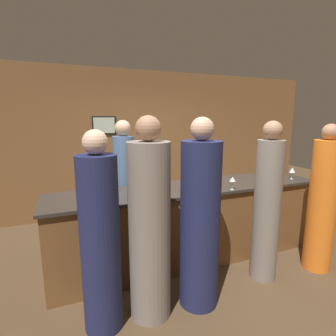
% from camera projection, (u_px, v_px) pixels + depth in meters
% --- Properties ---
extents(ground_plane, '(14.00, 14.00, 0.00)m').
position_uv_depth(ground_plane, '(190.00, 258.00, 3.60)').
color(ground_plane, '#4C3823').
extents(back_wall, '(8.00, 0.08, 2.80)m').
position_uv_depth(back_wall, '(142.00, 142.00, 5.30)').
color(back_wall, brown).
rests_on(back_wall, ground_plane).
extents(bar_counter, '(3.62, 0.77, 1.01)m').
position_uv_depth(bar_counter, '(190.00, 223.00, 3.50)').
color(bar_counter, brown).
rests_on(bar_counter, ground_plane).
extents(bartender, '(0.31, 0.31, 1.86)m').
position_uv_depth(bartender, '(125.00, 188.00, 3.84)').
color(bartender, '#4C6B93').
rests_on(bartender, ground_plane).
extents(guest_0, '(0.34, 0.34, 1.80)m').
position_uv_depth(guest_0, '(100.00, 241.00, 2.27)').
color(guest_0, '#1E234C').
rests_on(guest_0, ground_plane).
extents(guest_1, '(0.30, 0.30, 1.86)m').
position_uv_depth(guest_1, '(267.00, 207.00, 3.01)').
color(guest_1, gray).
rests_on(guest_1, ground_plane).
extents(guest_2, '(0.39, 0.39, 1.91)m').
position_uv_depth(guest_2, '(150.00, 228.00, 2.42)').
color(guest_2, gray).
rests_on(guest_2, ground_plane).
extents(guest_3, '(0.39, 0.39, 1.90)m').
position_uv_depth(guest_3, '(200.00, 222.00, 2.58)').
color(guest_3, '#1E234C').
rests_on(guest_3, ground_plane).
extents(guest_4, '(0.33, 0.33, 1.82)m').
position_uv_depth(guest_4, '(322.00, 204.00, 3.21)').
color(guest_4, orange).
rests_on(guest_4, ground_plane).
extents(wine_bottle_0, '(0.08, 0.08, 0.29)m').
position_uv_depth(wine_bottle_0, '(112.00, 179.00, 3.32)').
color(wine_bottle_0, black).
rests_on(wine_bottle_0, bar_counter).
extents(wine_glass_0, '(0.08, 0.08, 0.17)m').
position_uv_depth(wine_glass_0, '(292.00, 170.00, 3.80)').
color(wine_glass_0, silver).
rests_on(wine_glass_0, bar_counter).
extents(wine_glass_1, '(0.08, 0.08, 0.16)m').
position_uv_depth(wine_glass_1, '(233.00, 179.00, 3.24)').
color(wine_glass_1, silver).
rests_on(wine_glass_1, bar_counter).
extents(wine_glass_2, '(0.08, 0.08, 0.18)m').
position_uv_depth(wine_glass_2, '(198.00, 179.00, 3.22)').
color(wine_glass_2, silver).
rests_on(wine_glass_2, bar_counter).
extents(wine_glass_3, '(0.08, 0.08, 0.15)m').
position_uv_depth(wine_glass_3, '(267.00, 176.00, 3.49)').
color(wine_glass_3, silver).
rests_on(wine_glass_3, bar_counter).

